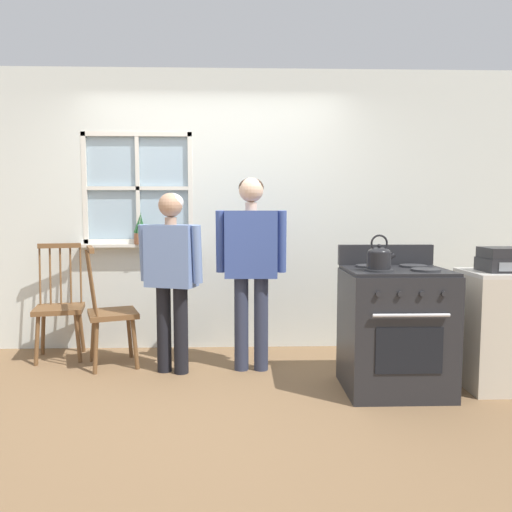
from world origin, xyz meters
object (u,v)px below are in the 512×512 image
Objects in this scene: side_counter at (500,330)px; chair_near_wall at (110,313)px; chair_by_window at (59,308)px; stereo at (505,260)px; person_elderly_left at (171,265)px; stove at (395,329)px; potted_plant at (140,233)px; person_teen_center at (251,254)px; kettle at (379,257)px.

chair_near_wall is at bearing 168.51° from side_counter.
chair_by_window is 3.09× the size of stereo.
side_counter is at bearing -121.63° from chair_near_wall.
chair_near_wall is 0.70× the size of person_elderly_left.
potted_plant reaches higher than stove.
stereo is at bearing -12.69° from person_teen_center.
chair_near_wall is 3.18m from side_counter.
chair_near_wall is 4.25× the size of kettle.
stove is at bearing 37.95° from kettle.
kettle is 0.79× the size of potted_plant.
stereo reaches higher than chair_near_wall.
stove is (1.73, -0.47, -0.43)m from person_elderly_left.
stove reaches higher than chair_near_wall.
stereo is at bearing 0.86° from stove.
side_counter is at bearing -26.18° from chair_by_window.
potted_plant reaches higher than side_counter.
chair_near_wall is at bearing -109.31° from potted_plant.
chair_by_window is 1.00m from potted_plant.
chair_by_window is 0.65× the size of person_teen_center.
stereo is (0.00, -0.02, 0.54)m from side_counter.
potted_plant is (-1.95, 1.30, 0.12)m from kettle.
person_elderly_left reaches higher than potted_plant.
person_teen_center is 6.58× the size of kettle.
person_teen_center reaches higher than chair_by_window.
kettle is 0.73× the size of stereo.
potted_plant is (-2.12, 1.17, 0.67)m from stove.
person_teen_center is at bearing -31.94° from potted_plant.
kettle is at bearing -33.56° from person_teen_center.
chair_near_wall is at bearing 159.41° from kettle.
person_elderly_left reaches higher than stove.
stereo is at bearing -90.00° from side_counter.
chair_by_window is at bearing 176.10° from person_elderly_left.
kettle is (0.90, -0.65, 0.03)m from person_teen_center.
chair_near_wall is 2.34m from kettle.
person_elderly_left is (1.09, -0.45, 0.44)m from chair_by_window.
person_elderly_left is 2.59m from stereo.
chair_by_window is at bearing 44.02° from chair_near_wall.
stove is at bearing -23.58° from person_teen_center.
kettle is (1.56, -0.60, 0.12)m from person_elderly_left.
chair_by_window is 1.00× the size of chair_near_wall.
person_teen_center reaches higher than stereo.
stereo reaches higher than side_counter.
person_teen_center is 1.29m from stove.
stereo reaches higher than chair_by_window.
side_counter is (2.55, -0.44, -0.46)m from person_elderly_left.
stove is at bearing -177.69° from side_counter.
stereo is at bearing 8.25° from kettle.
person_teen_center is 1.11m from kettle.
chair_by_window is at bearing -160.48° from potted_plant.
person_teen_center reaches higher than kettle.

